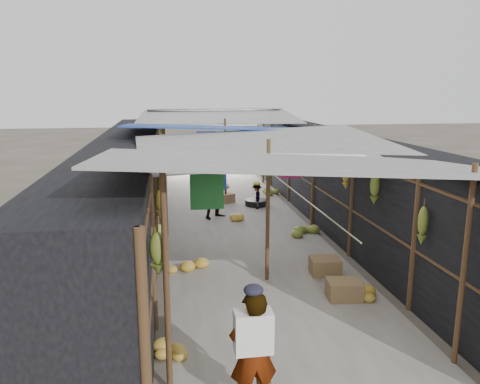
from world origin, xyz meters
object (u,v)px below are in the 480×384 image
shopper_blue (218,190)px  vendor_elderly (253,353)px  crate_near (325,266)px  black_basin (256,203)px  vendor_seated (257,197)px

shopper_blue → vendor_elderly: bearing=-125.1°
crate_near → black_basin: (-0.28, 5.46, -0.07)m
black_basin → vendor_elderly: size_ratio=0.47×
black_basin → shopper_blue: size_ratio=0.43×
vendor_elderly → vendor_seated: size_ratio=1.85×
crate_near → vendor_seated: vendor_seated is taller
black_basin → shopper_blue: (-1.27, -1.15, 0.67)m
vendor_elderly → crate_near: bearing=-122.6°
black_basin → shopper_blue: bearing=-137.8°
black_basin → vendor_elderly: vendor_elderly is taller
shopper_blue → crate_near: bearing=-101.7°
vendor_elderly → shopper_blue: 7.91m
vendor_elderly → black_basin: bearing=-103.9°
black_basin → vendor_seated: vendor_seated is taller
crate_near → black_basin: size_ratio=0.83×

